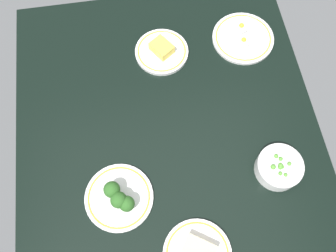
% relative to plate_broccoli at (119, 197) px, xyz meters
% --- Properties ---
extents(dining_table, '(1.11, 0.96, 0.04)m').
position_rel_plate_broccoli_xyz_m(dining_table, '(-0.20, 0.18, -0.04)').
color(dining_table, black).
rests_on(dining_table, ground).
extents(plate_broccoli, '(0.20, 0.20, 0.08)m').
position_rel_plate_broccoli_xyz_m(plate_broccoli, '(0.00, 0.00, 0.00)').
color(plate_broccoli, white).
rests_on(plate_broccoli, dining_table).
extents(plate_eggs, '(0.22, 0.22, 0.04)m').
position_rel_plate_broccoli_xyz_m(plate_eggs, '(-0.50, 0.49, -0.01)').
color(plate_eggs, white).
rests_on(plate_eggs, dining_table).
extents(bowl_peas, '(0.14, 0.14, 0.07)m').
position_rel_plate_broccoli_xyz_m(bowl_peas, '(-0.01, 0.48, 0.01)').
color(bowl_peas, white).
rests_on(bowl_peas, dining_table).
extents(plate_cheese, '(0.19, 0.19, 0.05)m').
position_rel_plate_broccoli_xyz_m(plate_cheese, '(-0.49, 0.20, -0.01)').
color(plate_cheese, white).
rests_on(plate_cheese, dining_table).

